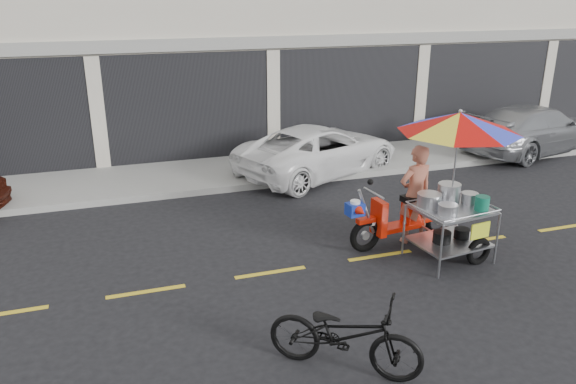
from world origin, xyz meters
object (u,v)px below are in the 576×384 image
object	(u,v)px
silver_pickup	(534,129)
near_bicycle	(345,334)
white_pickup	(319,150)
food_vendor_rig	(440,163)

from	to	relation	value
silver_pickup	near_bicycle	world-z (taller)	silver_pickup
white_pickup	near_bicycle	distance (m)	7.78
near_bicycle	food_vendor_rig	xyz separation A→B (m)	(2.83, 2.57, 1.13)
food_vendor_rig	white_pickup	bearing A→B (deg)	86.72
white_pickup	silver_pickup	world-z (taller)	silver_pickup
food_vendor_rig	near_bicycle	bearing A→B (deg)	-144.96
near_bicycle	food_vendor_rig	distance (m)	3.98
near_bicycle	food_vendor_rig	world-z (taller)	food_vendor_rig
silver_pickup	white_pickup	bearing A→B (deg)	75.26
near_bicycle	silver_pickup	bearing A→B (deg)	-13.74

